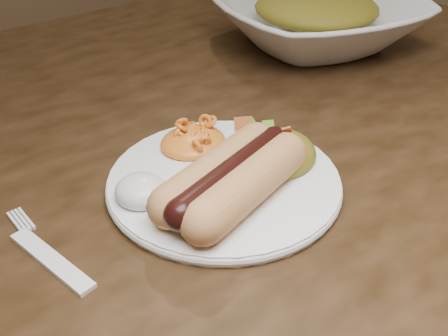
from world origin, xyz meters
TOP-DOWN VIEW (x-y plane):
  - table at (0.00, 0.00)m, footprint 1.60×0.90m
  - plate at (0.10, -0.13)m, footprint 0.22×0.22m
  - hotdog at (0.09, -0.16)m, footprint 0.14×0.10m
  - mac_and_cheese at (0.11, -0.07)m, footprint 0.09×0.09m
  - sour_cream at (0.02, -0.11)m, footprint 0.06×0.06m
  - taco_salad at (0.16, -0.14)m, footprint 0.09×0.09m
  - fork at (-0.07, -0.12)m, footprint 0.04×0.15m
  - serving_bowl at (0.46, 0.08)m, footprint 0.38×0.38m
  - bowl_filling at (0.46, 0.08)m, footprint 0.23×0.23m

SIDE VIEW (x-z plane):
  - table at x=0.00m, z-range 0.28..1.03m
  - fork at x=-0.07m, z-range 0.75..0.75m
  - plate at x=0.10m, z-range 0.75..0.76m
  - mac_and_cheese at x=0.11m, z-range 0.76..0.79m
  - sour_cream at x=0.02m, z-range 0.76..0.79m
  - taco_salad at x=0.16m, z-range 0.76..0.80m
  - hotdog at x=0.09m, z-range 0.76..0.80m
  - serving_bowl at x=0.46m, z-range 0.75..0.83m
  - bowl_filling at x=0.46m, z-range 0.78..0.82m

